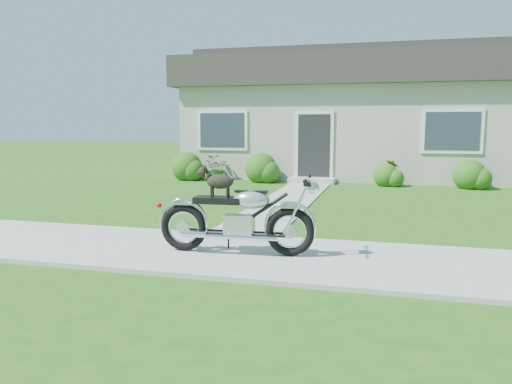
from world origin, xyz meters
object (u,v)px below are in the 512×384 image
potted_plant_right (392,173)px  motorcycle_with_dog (238,216)px  potted_plant_left (216,168)px  house (369,114)px

potted_plant_right → motorcycle_with_dog: (-2.05, -8.62, 0.17)m
potted_plant_left → motorcycle_with_dog: (3.39, -8.62, 0.16)m
potted_plant_right → potted_plant_left: bearing=180.0°
house → motorcycle_with_dog: 12.23m
house → motorcycle_with_dog: bearing=-95.6°
potted_plant_left → motorcycle_with_dog: size_ratio=0.36×
potted_plant_left → potted_plant_right: potted_plant_left is taller
house → potted_plant_right: house is taller
potted_plant_left → motorcycle_with_dog: motorcycle_with_dog is taller
potted_plant_right → motorcycle_with_dog: 8.87m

